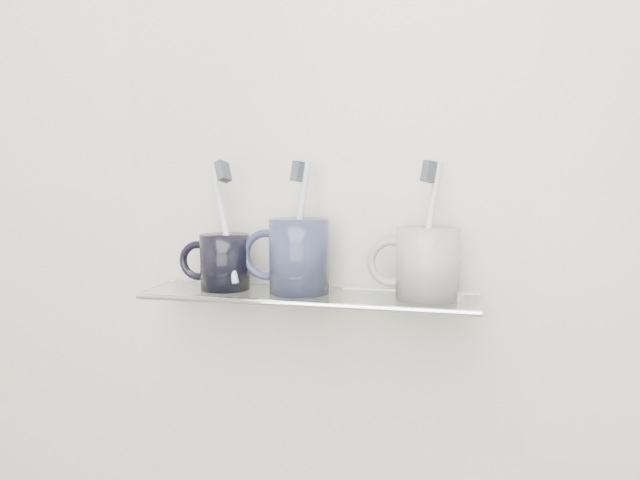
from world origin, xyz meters
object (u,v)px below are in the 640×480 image
(shelf_glass, at_px, (308,296))
(mug_center, at_px, (299,256))
(mug_right, at_px, (428,264))
(mug_left, at_px, (225,262))

(shelf_glass, relative_size, mug_center, 4.52)
(shelf_glass, height_order, mug_center, mug_center)
(mug_center, height_order, mug_right, mug_center)
(shelf_glass, height_order, mug_left, mug_left)
(mug_center, bearing_deg, shelf_glass, 6.78)
(mug_right, bearing_deg, mug_left, 165.99)
(shelf_glass, bearing_deg, mug_left, 177.87)
(mug_left, xyz_separation_m, mug_right, (0.31, 0.00, 0.01))
(shelf_glass, xyz_separation_m, mug_center, (-0.02, 0.00, 0.06))
(mug_left, distance_m, mug_center, 0.12)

